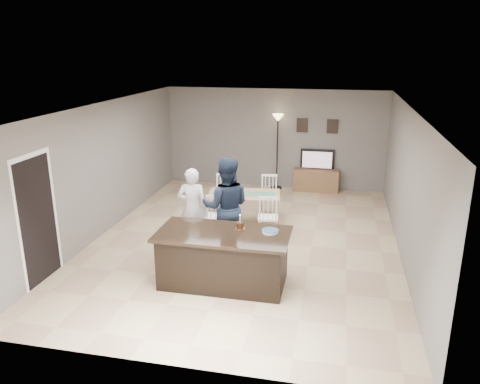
% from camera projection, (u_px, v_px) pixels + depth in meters
% --- Properties ---
extents(floor, '(8.00, 8.00, 0.00)m').
position_uv_depth(floor, '(245.00, 241.00, 9.49)').
color(floor, tan).
rests_on(floor, ground).
extents(room_shell, '(8.00, 8.00, 8.00)m').
position_uv_depth(room_shell, '(245.00, 160.00, 8.99)').
color(room_shell, slate).
rests_on(room_shell, floor).
extents(kitchen_island, '(2.15, 1.10, 0.90)m').
position_uv_depth(kitchen_island, '(224.00, 258.00, 7.67)').
color(kitchen_island, black).
rests_on(kitchen_island, floor).
extents(tv_console, '(1.20, 0.40, 0.60)m').
position_uv_depth(tv_console, '(316.00, 180.00, 12.68)').
color(tv_console, brown).
rests_on(tv_console, floor).
extents(television, '(0.91, 0.12, 0.53)m').
position_uv_depth(television, '(317.00, 159.00, 12.58)').
color(television, black).
rests_on(television, tv_console).
extents(tv_screen_glow, '(0.78, 0.00, 0.78)m').
position_uv_depth(tv_screen_glow, '(317.00, 160.00, 12.50)').
color(tv_screen_glow, orange).
rests_on(tv_screen_glow, tv_console).
extents(picture_frames, '(1.10, 0.02, 0.38)m').
position_uv_depth(picture_frames, '(317.00, 126.00, 12.45)').
color(picture_frames, black).
rests_on(picture_frames, room_shell).
extents(doorway, '(0.00, 2.10, 2.65)m').
position_uv_depth(doorway, '(37.00, 209.00, 7.57)').
color(doorway, black).
rests_on(doorway, floor).
extents(woman, '(0.62, 0.45, 1.59)m').
position_uv_depth(woman, '(193.00, 208.00, 9.02)').
color(woman, silver).
rests_on(woman, floor).
extents(man, '(1.03, 0.87, 1.87)m').
position_uv_depth(man, '(226.00, 207.00, 8.64)').
color(man, '#172034').
rests_on(man, floor).
extents(birthday_cake, '(0.16, 0.16, 0.25)m').
position_uv_depth(birthday_cake, '(240.00, 225.00, 7.69)').
color(birthday_cake, gold).
rests_on(birthday_cake, kitchen_island).
extents(plate_stack, '(0.27, 0.27, 0.04)m').
position_uv_depth(plate_stack, '(270.00, 231.00, 7.54)').
color(plate_stack, white).
rests_on(plate_stack, kitchen_island).
extents(dining_table, '(1.69, 1.92, 0.94)m').
position_uv_depth(dining_table, '(244.00, 199.00, 10.16)').
color(dining_table, '#9D8055').
rests_on(dining_table, floor).
extents(floor_lamp, '(0.31, 0.31, 2.06)m').
position_uv_depth(floor_lamp, '(278.00, 131.00, 12.53)').
color(floor_lamp, black).
rests_on(floor_lamp, floor).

